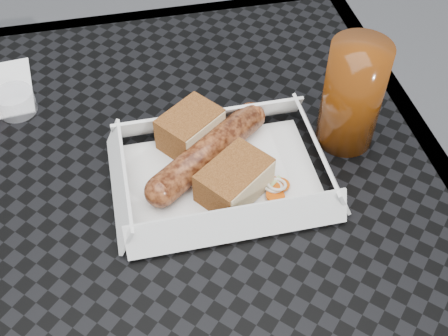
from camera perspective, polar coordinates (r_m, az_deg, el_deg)
name	(u,v)px	position (r m, az deg, el deg)	size (l,w,h in m)	color
patio_table	(129,251)	(0.70, -9.59, -8.33)	(0.80, 0.80, 0.74)	black
food_tray	(222,178)	(0.66, -0.18, -0.97)	(0.22, 0.15, 0.00)	white
bratwurst	(208,152)	(0.66, -1.61, 1.65)	(0.16, 0.13, 0.04)	brown
bread_near	(190,129)	(0.68, -3.45, 3.97)	(0.07, 0.05, 0.05)	brown
bread_far	(234,180)	(0.63, 1.05, -1.22)	(0.08, 0.05, 0.04)	brown
veg_garnish	(271,189)	(0.65, 4.80, -2.10)	(0.03, 0.03, 0.00)	#D34F09
condiment_cup_empty	(16,102)	(0.78, -20.42, 6.31)	(0.05, 0.05, 0.03)	silver
drink_glass	(352,96)	(0.68, 12.92, 7.17)	(0.07, 0.07, 0.14)	#552407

